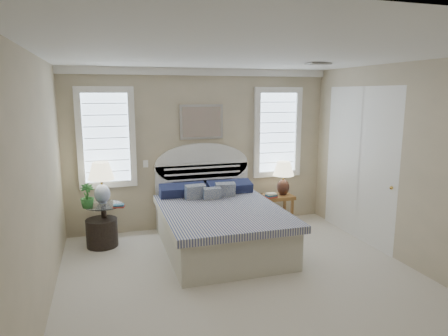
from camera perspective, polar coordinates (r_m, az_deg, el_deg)
floor at (r=4.95m, az=4.15°, el=-17.02°), size 4.50×5.00×0.01m
ceiling at (r=4.40m, az=4.64°, el=15.87°), size 4.50×5.00×0.01m
wall_back at (r=6.84m, az=-3.26°, el=2.68°), size 4.50×0.02×2.70m
wall_left at (r=4.24m, az=-25.32°, el=-3.30°), size 0.02×5.00×2.70m
wall_right at (r=5.69m, az=25.99°, el=-0.01°), size 0.02×5.00×2.70m
crown_molding at (r=6.74m, az=-3.29°, el=13.56°), size 4.50×0.08×0.12m
hvac_vent at (r=5.64m, az=13.28°, el=14.28°), size 0.30×0.20×0.02m
switch_plate at (r=6.70m, az=-11.13°, el=0.60°), size 0.08×0.01×0.12m
window_left at (r=6.60m, az=-16.46°, el=4.16°), size 0.90×0.06×1.60m
window_right at (r=7.25m, az=7.61°, el=5.05°), size 0.90×0.06×1.60m
painting at (r=6.75m, az=-3.22°, el=6.59°), size 0.74×0.04×0.58m
closet_door at (r=6.62m, az=18.72°, el=0.55°), size 0.02×1.80×2.40m
bed at (r=6.07m, az=-0.80°, el=-7.68°), size 1.72×2.28×1.47m
side_table_left at (r=6.42m, az=-16.73°, el=-7.12°), size 0.56×0.56×0.63m
nightstand_right at (r=7.14m, az=7.74°, el=-4.98°), size 0.50×0.40×0.53m
floor_pot at (r=6.41m, az=-17.03°, el=-8.82°), size 0.60×0.60×0.42m
lamp_left at (r=6.36m, az=-17.12°, el=-1.38°), size 0.50×0.50×0.64m
lamp_right at (r=7.07m, az=8.49°, el=-0.90°), size 0.42×0.42×0.60m
potted_plant at (r=6.20m, az=-18.97°, el=-3.81°), size 0.26×0.26×0.36m
books_left at (r=6.14m, az=-14.79°, el=-5.26°), size 0.17×0.13×0.04m
books_right at (r=6.91m, az=6.75°, el=-3.92°), size 0.20×0.16×0.08m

